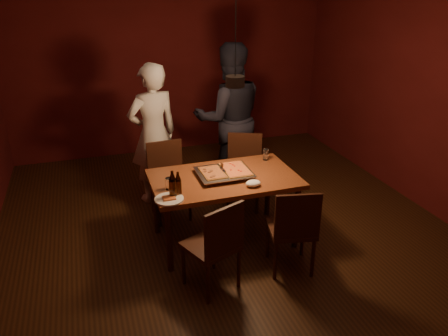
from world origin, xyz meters
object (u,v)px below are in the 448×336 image
object	(u,v)px
beer_bottle_b	(178,184)
chair_near_right	(294,224)
chair_far_right	(244,163)
chair_near_left	(217,240)
diner_dark	(229,118)
diner_white	(153,134)
pendant_lamp	(235,80)
plate_slice	(169,199)
beer_bottle_a	(173,184)
dining_table	(224,183)
pizza_tray	(224,174)
chair_far_left	(168,173)

from	to	relation	value
beer_bottle_b	chair_near_right	bearing A→B (deg)	-27.25
chair_far_right	chair_near_left	distance (m)	1.73
chair_far_right	diner_dark	world-z (taller)	diner_dark
diner_white	pendant_lamp	world-z (taller)	pendant_lamp
plate_slice	beer_bottle_b	bearing A→B (deg)	34.11
pendant_lamp	diner_dark	bearing A→B (deg)	73.20
beer_bottle_a	diner_white	world-z (taller)	diner_white
chair_near_right	beer_bottle_a	size ratio (longest dim) A/B	1.88
chair_near_left	pendant_lamp	size ratio (longest dim) A/B	0.50
plate_slice	dining_table	bearing A→B (deg)	26.96
chair_near_left	plate_slice	size ratio (longest dim) A/B	2.03
beer_bottle_a	diner_dark	distance (m)	1.90
chair_near_left	plate_slice	bearing A→B (deg)	102.08
chair_near_left	plate_slice	distance (m)	0.60
chair_near_left	diner_dark	world-z (taller)	diner_dark
chair_near_left	pizza_tray	distance (m)	0.91
chair_near_left	pendant_lamp	distance (m)	1.47
plate_slice	pendant_lamp	distance (m)	1.26
chair_far_left	beer_bottle_b	xyz separation A→B (m)	(-0.09, -1.02, 0.33)
beer_bottle_b	pizza_tray	bearing A→B (deg)	27.07
beer_bottle_b	dining_table	bearing A→B (deg)	25.41
dining_table	pizza_tray	xyz separation A→B (m)	(0.01, 0.02, 0.10)
chair_near_left	pendant_lamp	bearing A→B (deg)	37.54
chair_far_right	beer_bottle_b	world-z (taller)	beer_bottle_b
beer_bottle_b	diner_white	bearing A→B (deg)	89.29
plate_slice	diner_white	world-z (taller)	diner_white
beer_bottle_b	diner_dark	distance (m)	1.84
beer_bottle_a	beer_bottle_b	bearing A→B (deg)	25.62
chair_far_right	pendant_lamp	size ratio (longest dim) A/B	0.50
chair_near_right	beer_bottle_a	distance (m)	1.18
pizza_tray	beer_bottle_a	xyz separation A→B (m)	(-0.60, -0.31, 0.11)
pizza_tray	beer_bottle_b	distance (m)	0.62
beer_bottle_a	diner_dark	size ratio (longest dim) A/B	0.14
chair_near_right	plate_slice	size ratio (longest dim) A/B	1.85
dining_table	plate_slice	size ratio (longest dim) A/B	5.56
chair_near_left	beer_bottle_a	size ratio (longest dim) A/B	2.07
chair_far_right	diner_white	size ratio (longest dim) A/B	0.32
chair_far_right	chair_far_left	bearing A→B (deg)	22.66
chair_near_left	diner_dark	xyz separation A→B (m)	(0.82, 2.06, 0.43)
chair_near_right	chair_far_right	bearing A→B (deg)	99.55
dining_table	chair_near_left	bearing A→B (deg)	-112.50
diner_white	diner_dark	world-z (taller)	diner_dark
chair_far_left	beer_bottle_b	distance (m)	1.07
chair_near_right	beer_bottle_b	bearing A→B (deg)	164.81
diner_dark	pizza_tray	bearing A→B (deg)	75.18
diner_white	chair_near_left	bearing A→B (deg)	80.47
chair_far_left	pendant_lamp	xyz separation A→B (m)	(0.53, -0.84, 1.22)
diner_dark	pendant_lamp	distance (m)	1.62
beer_bottle_a	diner_dark	world-z (taller)	diner_dark
chair_far_right	diner_dark	distance (m)	0.68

